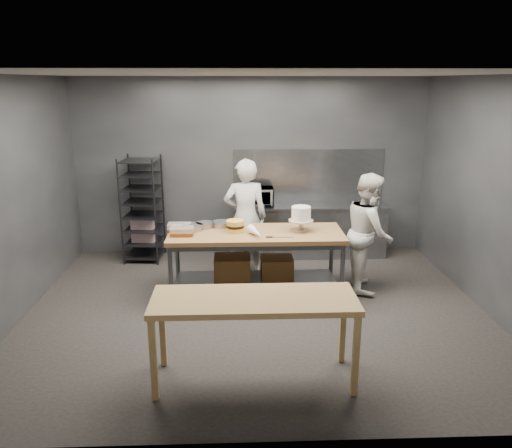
{
  "coord_description": "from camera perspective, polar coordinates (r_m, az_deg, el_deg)",
  "views": [
    {
      "loc": [
        -0.24,
        -6.01,
        2.91
      ],
      "look_at": [
        0.01,
        0.49,
        1.05
      ],
      "focal_mm": 35.0,
      "sensor_mm": 36.0,
      "label": 1
    }
  ],
  "objects": [
    {
      "name": "microwave",
      "position": [
        8.41,
        0.13,
        3.17
      ],
      "size": [
        0.54,
        0.37,
        0.3
      ],
      "primitive_type": "imported",
      "color": "black",
      "rests_on": "back_counter"
    },
    {
      "name": "pastry_clamshells",
      "position": [
        6.86,
        -8.61,
        -0.61
      ],
      "size": [
        0.37,
        0.4,
        0.11
      ],
      "color": "brown",
      "rests_on": "work_table"
    },
    {
      "name": "layer_cake",
      "position": [
        6.86,
        -2.39,
        -0.24
      ],
      "size": [
        0.25,
        0.25,
        0.16
      ],
      "color": "#EACA4A",
      "rests_on": "work_table"
    },
    {
      "name": "back_wall",
      "position": [
        8.63,
        -0.6,
        6.55
      ],
      "size": [
        6.0,
        0.04,
        3.0
      ],
      "primitive_type": "cube",
      "color": "#4C4F54",
      "rests_on": "ground"
    },
    {
      "name": "near_counter",
      "position": [
        4.92,
        -0.21,
        -9.32
      ],
      "size": [
        2.0,
        0.7,
        0.9
      ],
      "color": "olive",
      "rests_on": "ground"
    },
    {
      "name": "back_counter",
      "position": [
        8.65,
        6.12,
        -0.67
      ],
      "size": [
        2.6,
        0.6,
        0.9
      ],
      "color": "slate",
      "rests_on": "ground"
    },
    {
      "name": "ground",
      "position": [
        6.69,
        0.06,
        -9.86
      ],
      "size": [
        6.0,
        6.0,
        0.0
      ],
      "primitive_type": "plane",
      "color": "black",
      "rests_on": "ground"
    },
    {
      "name": "cake_pans",
      "position": [
        7.07,
        -5.77,
        -0.18
      ],
      "size": [
        0.69,
        0.43,
        0.07
      ],
      "color": "gray",
      "rests_on": "work_table"
    },
    {
      "name": "piping_bag",
      "position": [
        6.64,
        -0.03,
        -0.96
      ],
      "size": [
        0.24,
        0.4,
        0.12
      ],
      "primitive_type": "cone",
      "rotation": [
        1.57,
        0.0,
        0.34
      ],
      "color": "white",
      "rests_on": "work_table"
    },
    {
      "name": "splashback_panel",
      "position": [
        8.73,
        6.02,
        5.56
      ],
      "size": [
        2.6,
        0.02,
        0.9
      ],
      "primitive_type": "cube",
      "color": "slate",
      "rests_on": "back_counter"
    },
    {
      "name": "frosted_cake_stand",
      "position": [
        6.88,
        5.17,
        0.98
      ],
      "size": [
        0.34,
        0.34,
        0.35
      ],
      "color": "#B6AC92",
      "rests_on": "work_table"
    },
    {
      "name": "speed_rack",
      "position": [
        8.52,
        -12.83,
        1.59
      ],
      "size": [
        0.65,
        0.69,
        1.75
      ],
      "color": "black",
      "rests_on": "ground"
    },
    {
      "name": "offset_spatula",
      "position": [
        6.62,
        2.28,
        -1.51
      ],
      "size": [
        0.36,
        0.02,
        0.02
      ],
      "color": "slate",
      "rests_on": "work_table"
    },
    {
      "name": "chef_behind",
      "position": [
        7.64,
        -1.22,
        0.75
      ],
      "size": [
        0.68,
        0.46,
        1.82
      ],
      "primitive_type": "imported",
      "rotation": [
        0.0,
        0.0,
        3.19
      ],
      "color": "silver",
      "rests_on": "ground"
    },
    {
      "name": "chef_right",
      "position": [
        7.28,
        12.79,
        -0.91
      ],
      "size": [
        0.75,
        0.91,
        1.7
      ],
      "primitive_type": "imported",
      "rotation": [
        0.0,
        0.0,
        1.43
      ],
      "color": "silver",
      "rests_on": "ground"
    },
    {
      "name": "work_table",
      "position": [
        6.98,
        -0.23,
        -3.62
      ],
      "size": [
        2.4,
        0.9,
        0.92
      ],
      "color": "brown",
      "rests_on": "ground"
    }
  ]
}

